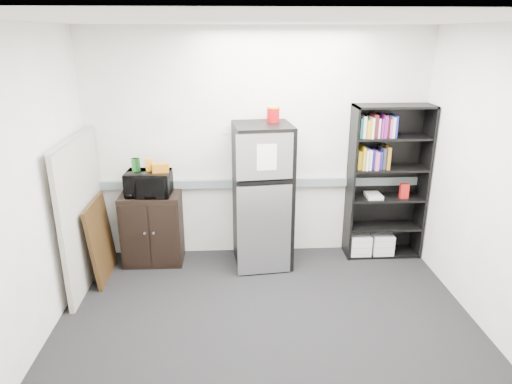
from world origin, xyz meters
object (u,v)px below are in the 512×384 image
bookshelf (385,179)px  microwave (149,183)px  cubicle_partition (82,213)px  cabinet (153,229)px  refrigerator (262,196)px

bookshelf → microwave: bearing=-178.3°
microwave → cubicle_partition: bearing=-144.6°
cabinet → microwave: size_ratio=1.71×
cubicle_partition → cabinet: 0.86m
cabinet → cubicle_partition: bearing=-146.8°
cubicle_partition → bookshelf: bearing=8.1°
cabinet → microwave: 0.57m
bookshelf → cabinet: bearing=-178.6°
microwave → refrigerator: bearing=0.4°
bookshelf → cabinet: 2.82m
cubicle_partition → cabinet: bearing=33.2°
bookshelf → cubicle_partition: size_ratio=1.14×
bookshelf → cabinet: bookshelf is taller
refrigerator → microwave: bearing=171.0°
refrigerator → bookshelf: bearing=-0.5°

